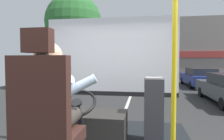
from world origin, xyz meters
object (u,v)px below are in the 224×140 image
driver_seat (46,126)px  bus_driver (52,99)px  handrail_pole (174,78)px  parked_car_blue (199,77)px  fare_box (154,110)px  steering_console (87,125)px

driver_seat → bus_driver: driver_seat is taller
handrail_pole → parked_car_blue: bearing=73.9°
parked_car_blue → fare_box: bearing=-108.0°
bus_driver → fare_box: (0.93, 1.16, -0.35)m
bus_driver → parked_car_blue: size_ratio=0.18×
bus_driver → driver_seat: bearing=-90.0°
steering_console → parked_car_blue: size_ratio=0.25×
driver_seat → handrail_pole: bearing=16.4°
parked_car_blue → handrail_pole: bearing=-106.1°
driver_seat → bus_driver: 0.23m
handrail_pole → parked_car_blue: handrail_pole is taller
handrail_pole → fare_box: size_ratio=2.16×
steering_console → fare_box: bearing=6.5°
driver_seat → parked_car_blue: 13.26m
bus_driver → steering_console: 1.21m
driver_seat → steering_console: bearing=90.0°
driver_seat → bus_driver: bearing=90.0°
driver_seat → steering_console: driver_seat is taller
driver_seat → fare_box: bearing=53.8°
fare_box → handrail_pole: bearing=-82.8°
bus_driver → fare_box: size_ratio=0.86×
fare_box → parked_car_blue: 11.75m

